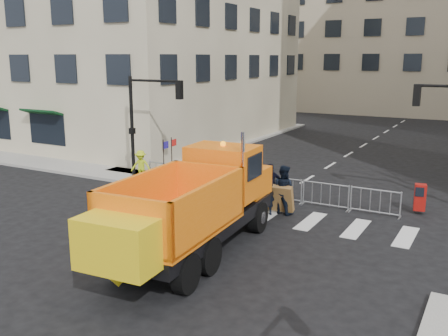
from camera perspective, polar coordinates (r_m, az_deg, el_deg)
The scene contains 11 objects.
ground at distance 16.51m, azimuth -5.07°, elevation -10.06°, with size 120.00×120.00×0.00m, color black.
sidewalk_back at distance 23.61m, azimuth 6.59°, elevation -2.91°, with size 64.00×5.00×0.15m, color gray.
building_far at distance 65.38m, azimuth 22.45°, elevation 16.62°, with size 30.00×18.00×24.00m, color #B9A88D.
traffic_light_left at distance 26.32m, azimuth -10.46°, elevation 4.41°, with size 0.18×0.18×5.40m, color black.
crowd_barriers at distance 22.98m, azimuth 4.03°, elevation -2.06°, with size 12.60×0.60×1.10m, color #9EA0A5, non-canonical shape.
plow_truck at distance 16.05m, azimuth -3.49°, elevation -4.06°, with size 3.59×10.33×3.95m.
cop_a at distance 20.40m, azimuth 4.84°, elevation -2.75°, with size 0.71×0.46×1.94m, color black.
cop_b at distance 20.65m, azimuth 6.81°, elevation -2.45°, with size 0.99×0.77×2.04m, color black.
cop_c at distance 21.93m, azimuth 5.37°, elevation -1.84°, with size 1.06×0.44×1.81m, color black.
worker at distance 25.58m, azimuth -9.48°, elevation 0.23°, with size 1.04×0.60×1.60m, color #BBD218.
newspaper_box at distance 22.08m, azimuth 21.49°, elevation -3.13°, with size 0.45×0.40×1.10m, color maroon.
Camera 1 is at (8.66, -12.55, 6.33)m, focal length 40.00 mm.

